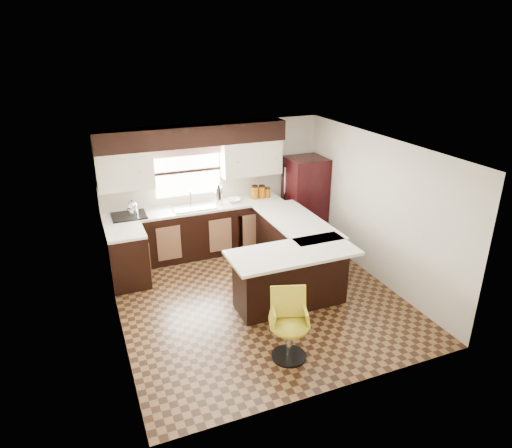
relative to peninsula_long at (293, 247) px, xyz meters
name	(u,v)px	position (x,y,z in m)	size (l,w,h in m)	color
floor	(259,298)	(-0.90, -0.62, -0.45)	(4.40, 4.40, 0.00)	#49301A
ceiling	(259,148)	(-0.90, -0.62, 1.95)	(4.40, 4.40, 0.00)	silver
wall_back	(214,186)	(-0.90, 1.58, 0.75)	(4.40, 4.40, 0.00)	beige
wall_front	(338,302)	(-0.90, -2.83, 0.75)	(4.40, 4.40, 0.00)	beige
wall_left	(112,251)	(-3.00, -0.62, 0.75)	(4.40, 4.40, 0.00)	beige
wall_right	(377,209)	(1.20, -0.62, 0.75)	(4.40, 4.40, 0.00)	beige
base_cab_back	(197,232)	(-1.35, 1.28, 0.00)	(3.30, 0.60, 0.90)	black
base_cab_left	(128,259)	(-2.70, 0.62, 0.00)	(0.60, 0.70, 0.90)	black
counter_back	(196,208)	(-1.35, 1.28, 0.47)	(3.30, 0.60, 0.04)	silver
counter_left	(125,232)	(-2.70, 0.62, 0.47)	(0.60, 0.70, 0.04)	silver
soffit	(193,136)	(-1.30, 1.40, 1.77)	(3.40, 0.35, 0.36)	black
upper_cab_left	(125,171)	(-2.52, 1.40, 1.27)	(0.94, 0.35, 0.64)	beige
upper_cab_right	(251,158)	(-0.22, 1.40, 1.27)	(1.14, 0.35, 0.64)	beige
window_pane	(188,171)	(-1.40, 1.56, 1.10)	(1.20, 0.02, 0.90)	white
valance	(187,151)	(-1.40, 1.52, 1.49)	(1.30, 0.06, 0.18)	#D19B93
sink	(194,207)	(-1.40, 1.25, 0.51)	(0.75, 0.45, 0.03)	#B2B2B7
dishwasher	(253,230)	(-0.35, 0.99, -0.02)	(0.58, 0.03, 0.78)	black
cooktop	(129,216)	(-2.55, 1.25, 0.51)	(0.58, 0.50, 0.03)	black
peninsula_long	(293,247)	(0.00, 0.00, 0.00)	(0.60, 1.95, 0.90)	black
peninsula_return	(291,278)	(-0.53, -0.97, 0.00)	(1.65, 0.60, 0.90)	black
counter_pen_long	(296,221)	(0.05, 0.00, 0.47)	(0.84, 1.95, 0.04)	silver
counter_pen_return	(293,253)	(-0.55, -1.06, 0.47)	(1.89, 0.84, 0.04)	silver
refrigerator	(305,200)	(0.82, 1.15, 0.39)	(0.72, 0.69, 1.68)	black
bar_chair	(290,327)	(-1.09, -2.10, 0.01)	(0.49, 0.49, 0.92)	gold
kettle	(132,207)	(-2.48, 1.26, 0.65)	(0.19, 0.19, 0.26)	silver
percolator	(219,196)	(-0.91, 1.28, 0.66)	(0.14, 0.14, 0.32)	silver
mixing_bowl	(233,200)	(-0.63, 1.27, 0.53)	(0.26, 0.26, 0.06)	white
canister_large	(255,193)	(-0.19, 1.30, 0.61)	(0.14, 0.14, 0.24)	#91510A
canister_med	(262,192)	(-0.04, 1.30, 0.61)	(0.14, 0.14, 0.22)	#91510A
canister_small	(267,193)	(0.08, 1.30, 0.58)	(0.13, 0.13, 0.17)	#91510A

